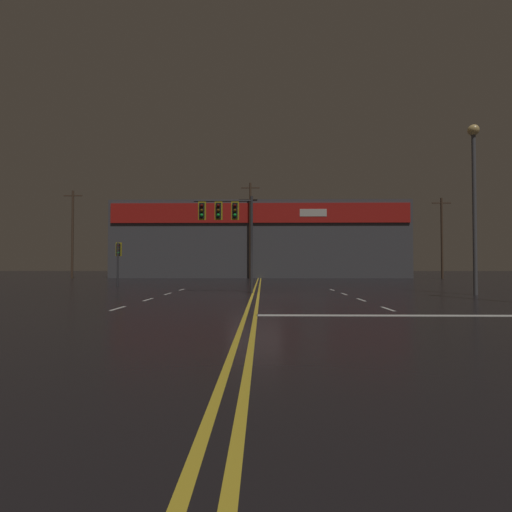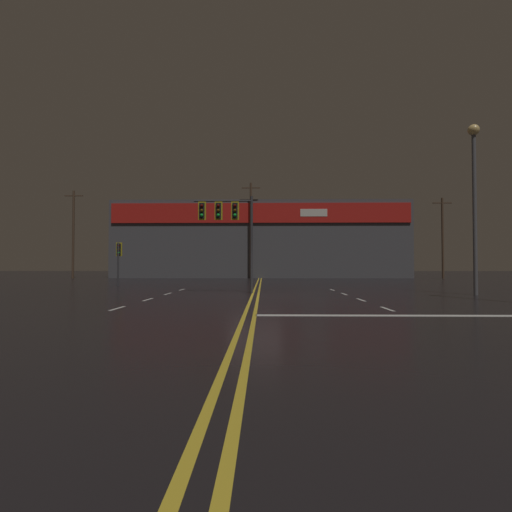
# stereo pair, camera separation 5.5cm
# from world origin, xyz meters

# --- Properties ---
(ground_plane) EXTENTS (200.00, 200.00, 0.00)m
(ground_plane) POSITION_xyz_m (0.00, 0.00, 0.00)
(ground_plane) COLOR black
(road_markings) EXTENTS (13.65, 60.00, 0.01)m
(road_markings) POSITION_xyz_m (0.84, -1.32, 0.00)
(road_markings) COLOR gold
(road_markings) RESTS_ON ground
(traffic_signal_median) EXTENTS (3.20, 0.36, 5.23)m
(traffic_signal_median) POSITION_xyz_m (-1.60, 2.46, 4.07)
(traffic_signal_median) COLOR #38383D
(traffic_signal_median) RESTS_ON ground
(traffic_signal_corner_northwest) EXTENTS (0.42, 0.36, 3.16)m
(traffic_signal_corner_northwest) POSITION_xyz_m (-10.09, 9.70, 2.32)
(traffic_signal_corner_northwest) COLOR #38383D
(traffic_signal_corner_northwest) RESTS_ON ground
(streetlight_near_right) EXTENTS (0.56, 0.56, 8.60)m
(streetlight_near_right) POSITION_xyz_m (11.02, 1.16, 5.56)
(streetlight_near_right) COLOR #59595E
(streetlight_near_right) RESTS_ON ground
(building_backdrop) EXTENTS (36.52, 10.23, 9.46)m
(building_backdrop) POSITION_xyz_m (0.00, 33.56, 4.74)
(building_backdrop) COLOR #4C4C51
(building_backdrop) RESTS_ON ground
(utility_pole_row) EXTENTS (45.79, 0.26, 11.30)m
(utility_pole_row) POSITION_xyz_m (-1.34, 27.92, 5.42)
(utility_pole_row) COLOR #4C3828
(utility_pole_row) RESTS_ON ground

